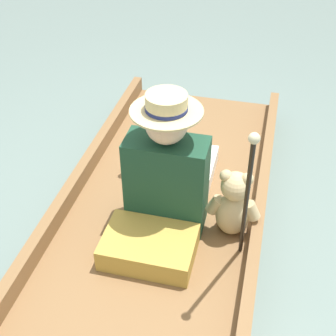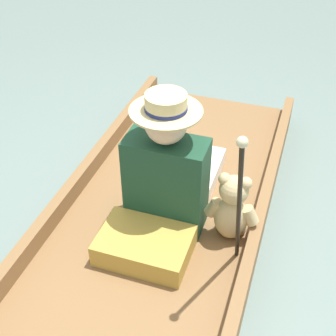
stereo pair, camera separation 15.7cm
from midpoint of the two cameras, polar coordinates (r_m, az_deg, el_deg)
The scene contains 7 objects.
ground_plane at distance 2.71m, azimuth 0.43°, elevation -8.51°, with size 16.00×16.00×0.00m, color slate.
punt_boat at distance 2.65m, azimuth 0.44°, elevation -7.35°, with size 1.14×2.86×0.25m.
seat_cushion at distance 2.40m, azimuth -0.96°, elevation -9.47°, with size 0.46×0.32×0.13m.
seated_person at distance 2.50m, azimuth 2.29°, elevation -0.36°, with size 0.42×0.80×0.79m.
teddy_bear at distance 2.43m, azimuth 9.66°, elevation -4.95°, with size 0.29×0.17×0.41m.
wine_glass at distance 2.87m, azimuth -2.49°, elevation 1.45°, with size 0.08×0.08×0.21m.
walking_cane at distance 1.98m, azimuth 10.96°, elevation -3.76°, with size 0.04×0.33×0.92m.
Camera 2 is at (0.65, -1.76, 1.96)m, focal length 50.00 mm.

